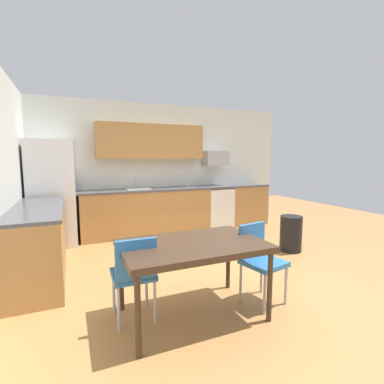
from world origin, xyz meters
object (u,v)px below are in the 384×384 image
chair_far_side (134,272)px  refrigerator (52,194)px  trash_bin (291,234)px  chair_near_table (259,256)px  oven_range (217,207)px  microwave (215,158)px  dining_table (193,249)px

chair_far_side → refrigerator: bearing=105.3°
trash_bin → chair_near_table: bearing=-142.8°
chair_near_table → trash_bin: size_ratio=1.42×
oven_range → chair_near_table: bearing=-110.5°
refrigerator → microwave: 3.42m
chair_far_side → chair_near_table: bearing=-5.1°
refrigerator → chair_near_table: (2.17, -3.11, -0.44)m
microwave → trash_bin: microwave is taller
dining_table → chair_near_table: (0.79, -0.00, -0.19)m
refrigerator → trash_bin: size_ratio=3.14×
microwave → chair_far_side: 4.19m
refrigerator → oven_range: bearing=1.4°
refrigerator → chair_far_side: 3.12m
chair_far_side → trash_bin: chair_far_side is taller
chair_near_table → chair_far_side: size_ratio=1.00×
refrigerator → microwave: size_ratio=3.48×
oven_range → chair_far_side: bearing=-129.7°
refrigerator → microwave: (3.36, 0.18, 0.61)m
oven_range → trash_bin: (0.33, -2.03, -0.16)m
microwave → trash_bin: (0.33, -2.13, -1.25)m
oven_range → microwave: (0.00, 0.10, 1.10)m
chair_near_table → trash_bin: (1.52, 1.16, -0.20)m
refrigerator → oven_range: (3.36, 0.08, -0.49)m
microwave → dining_table: bearing=-121.2°
refrigerator → chair_near_table: size_ratio=2.21×
microwave → dining_table: size_ratio=0.39×
refrigerator → chair_far_side: bearing=-74.7°
chair_far_side → trash_bin: bearing=19.8°
oven_range → chair_far_side: oven_range is taller
oven_range → dining_table: 3.76m
oven_range → chair_near_table: oven_range is taller
refrigerator → trash_bin: refrigerator is taller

